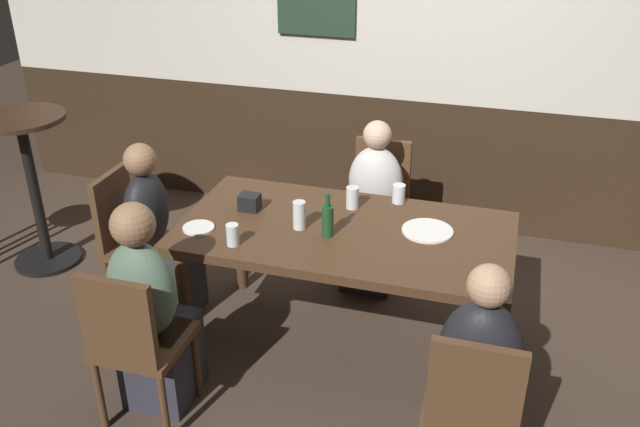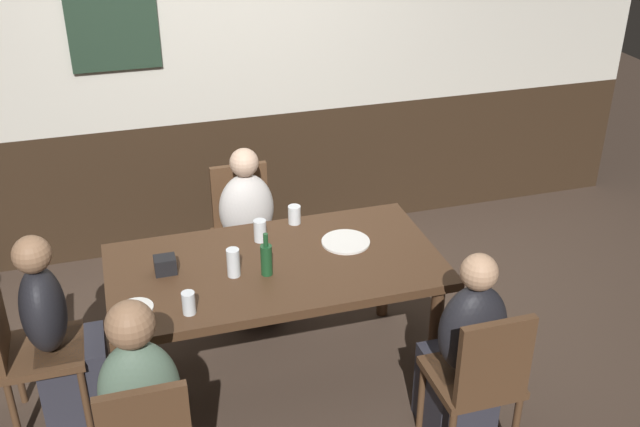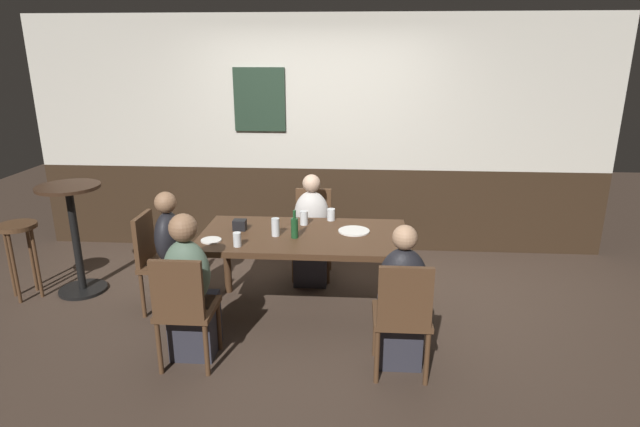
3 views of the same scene
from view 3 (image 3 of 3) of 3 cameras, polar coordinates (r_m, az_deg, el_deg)
ground_plane at (r=4.67m, az=-1.70°, el=-10.86°), size 12.00×12.00×0.00m
wall_back at (r=5.83m, az=-0.24°, el=8.43°), size 6.40×0.13×2.60m
dining_table at (r=4.39m, az=-1.77°, el=-3.24°), size 1.74×0.92×0.74m
chair_head_west at (r=4.75m, az=-17.43°, el=-4.57°), size 0.40×0.40×0.88m
chair_mid_far at (r=5.27m, az=-0.81°, el=-1.59°), size 0.40×0.40×0.88m
chair_left_near at (r=3.83m, az=-14.75°, el=-9.75°), size 0.40×0.40×0.88m
chair_right_near at (r=3.66m, az=9.08°, el=-10.73°), size 0.40×0.40×0.88m
person_head_west at (r=4.71m, az=-15.51°, el=-5.16°), size 0.37×0.34×1.09m
person_mid_far at (r=5.13m, az=-0.96°, el=-2.69°), size 0.34×0.37×1.08m
person_left_near at (r=3.98m, az=-14.00°, el=-8.90°), size 0.34×0.37×1.14m
person_right_near at (r=3.82m, az=8.85°, el=-10.14°), size 0.34×0.37×1.09m
pint_glass_amber at (r=4.13m, az=-9.09°, el=-2.94°), size 0.06×0.06×0.11m
highball_clear at (r=4.32m, az=-4.92°, el=-1.60°), size 0.07×0.07×0.15m
beer_glass_tall at (r=4.59m, az=-1.77°, el=-0.57°), size 0.07×0.07×0.12m
tumbler_water at (r=4.71m, az=1.22°, el=-0.20°), size 0.07×0.07×0.11m
beer_bottle_green at (r=4.26m, az=-2.81°, el=-1.52°), size 0.06×0.06×0.24m
plate_white_large at (r=4.43m, az=3.75°, el=-1.93°), size 0.27×0.27×0.01m
plate_white_small at (r=4.30m, az=-11.88°, el=-2.89°), size 0.17×0.17×0.01m
condiment_caddy at (r=4.51m, az=-8.82°, el=-1.25°), size 0.11×0.09×0.09m
side_bar_table at (r=5.34m, az=-25.38°, el=-1.70°), size 0.56×0.56×1.05m
bar_stool at (r=5.47m, az=-30.17°, el=-2.55°), size 0.34×0.34×0.72m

